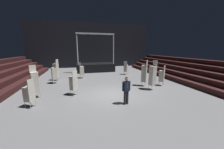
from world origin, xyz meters
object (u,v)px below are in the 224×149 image
at_px(chair_stack_front_left, 74,83).
at_px(chair_stack_front_right, 54,73).
at_px(chair_stack_aisle_left, 126,68).
at_px(chair_stack_mid_centre, 35,82).
at_px(chair_stack_rear_left, 82,70).
at_px(chair_stack_mid_left, 153,75).
at_px(stage_riser, 96,67).
at_px(chair_stack_rear_right, 56,70).
at_px(chair_stack_aisle_right, 144,73).
at_px(chair_stack_mid_right, 29,93).
at_px(man_with_tie, 126,89).
at_px(chair_stack_rear_centre, 162,76).

xyz_separation_m(chair_stack_front_left, chair_stack_front_right, (-1.99, 3.79, 0.08)).
bearing_deg(chair_stack_aisle_left, chair_stack_mid_centre, -107.70).
relative_size(chair_stack_front_left, chair_stack_rear_left, 1.00).
xyz_separation_m(chair_stack_front_right, chair_stack_mid_left, (8.30, -4.12, 0.21)).
bearing_deg(chair_stack_front_left, stage_riser, 33.69).
xyz_separation_m(chair_stack_mid_centre, chair_stack_aisle_left, (8.94, 6.04, -0.25)).
xyz_separation_m(chair_stack_rear_right, chair_stack_aisle_right, (8.19, -4.19, 0.04)).
bearing_deg(chair_stack_mid_right, man_with_tie, -73.06).
height_order(chair_stack_mid_right, chair_stack_aisle_right, chair_stack_aisle_right).
xyz_separation_m(chair_stack_rear_centre, chair_stack_aisle_right, (-1.66, 0.28, 0.25)).
bearing_deg(chair_stack_rear_right, chair_stack_front_left, -134.70).
height_order(stage_riser, chair_stack_aisle_right, stage_riser).
height_order(stage_riser, chair_stack_rear_centre, stage_riser).
distance_m(chair_stack_front_left, chair_stack_rear_right, 5.40).
relative_size(chair_stack_front_right, chair_stack_rear_centre, 1.09).
bearing_deg(man_with_tie, chair_stack_mid_right, -21.70).
distance_m(chair_stack_front_left, chair_stack_aisle_right, 6.22).
xyz_separation_m(chair_stack_mid_right, chair_stack_mid_centre, (-0.15, 1.56, 0.29)).
bearing_deg(chair_stack_mid_right, chair_stack_front_right, 22.67).
relative_size(stage_riser, man_with_tie, 3.18).
bearing_deg(chair_stack_front_left, chair_stack_aisle_left, 3.82).
height_order(man_with_tie, chair_stack_rear_left, chair_stack_rear_left).
bearing_deg(chair_stack_mid_centre, chair_stack_aisle_left, -174.30).
height_order(chair_stack_mid_left, chair_stack_rear_centre, chair_stack_mid_left).
xyz_separation_m(chair_stack_mid_right, chair_stack_rear_left, (3.05, 6.85, 0.08)).
height_order(chair_stack_mid_centre, chair_stack_rear_centre, chair_stack_mid_centre).
distance_m(chair_stack_mid_centre, chair_stack_aisle_right, 8.75).
bearing_deg(chair_stack_aisle_right, chair_stack_mid_right, 144.79).
height_order(chair_stack_aisle_left, chair_stack_aisle_right, chair_stack_aisle_right).
bearing_deg(man_with_tie, chair_stack_front_left, -48.89).
bearing_deg(chair_stack_aisle_left, chair_stack_mid_right, -100.90).
bearing_deg(stage_riser, chair_stack_rear_left, -117.12).
xyz_separation_m(stage_riser, chair_stack_rear_left, (-2.11, -4.12, 0.24)).
distance_m(man_with_tie, chair_stack_aisle_left, 9.18).
bearing_deg(chair_stack_rear_left, chair_stack_mid_centre, -41.37).
bearing_deg(chair_stack_mid_right, chair_stack_aisle_left, -21.99).
xyz_separation_m(stage_riser, chair_stack_mid_right, (-5.16, -10.97, 0.16)).
xyz_separation_m(chair_stack_mid_centre, chair_stack_rear_centre, (10.38, 0.40, -0.21)).
bearing_deg(chair_stack_rear_left, chair_stack_mid_left, 34.34).
distance_m(chair_stack_mid_right, chair_stack_rear_centre, 10.41).
relative_size(man_with_tie, chair_stack_aisle_right, 0.73).
relative_size(stage_riser, chair_stack_mid_centre, 2.41).
height_order(stage_riser, chair_stack_mid_left, stage_riser).
distance_m(chair_stack_mid_right, chair_stack_rear_right, 6.45).
bearing_deg(chair_stack_aisle_right, chair_stack_front_left, 137.59).
bearing_deg(chair_stack_aisle_right, chair_stack_rear_centre, -59.63).
bearing_deg(chair_stack_mid_left, chair_stack_mid_right, 81.43).
relative_size(chair_stack_aisle_left, chair_stack_aisle_right, 0.75).
bearing_deg(chair_stack_front_right, chair_stack_rear_left, -80.69).
xyz_separation_m(chair_stack_aisle_left, chair_stack_aisle_right, (-0.22, -5.35, 0.29)).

